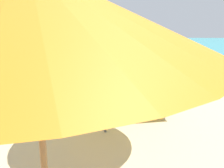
{
  "coord_description": "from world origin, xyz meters",
  "views": [
    {
      "loc": [
        0.82,
        5.02,
        2.42
      ],
      "look_at": [
        0.48,
        10.97,
        0.85
      ],
      "focal_mm": 39.14,
      "sensor_mm": 36.0,
      "label": 1
    }
  ],
  "objects_px": {
    "umbrella_fourth": "(105,33)",
    "umbrella_sixth": "(118,19)",
    "umbrella_third": "(32,12)",
    "lounger_fourth_shoreside": "(140,108)",
    "lounger_fifth_shoreside": "(136,77)",
    "lounger_sixth_shoreside": "(128,62)",
    "lounger_farthest_shoreside": "(132,53)",
    "person_walking_near": "(140,40)",
    "umbrella_fifth": "(114,16)",
    "umbrella_farthest": "(122,21)",
    "lounger_farthest_inland": "(131,60)"
  },
  "relations": [
    {
      "from": "umbrella_fourth",
      "to": "umbrella_sixth",
      "type": "distance_m",
      "value": 6.71
    },
    {
      "from": "umbrella_third",
      "to": "umbrella_fourth",
      "type": "bearing_deg",
      "value": 87.86
    },
    {
      "from": "lounger_fourth_shoreside",
      "to": "lounger_fifth_shoreside",
      "type": "height_order",
      "value": "lounger_fifth_shoreside"
    },
    {
      "from": "umbrella_third",
      "to": "lounger_fifth_shoreside",
      "type": "height_order",
      "value": "umbrella_third"
    },
    {
      "from": "lounger_sixth_shoreside",
      "to": "lounger_farthest_shoreside",
      "type": "distance_m",
      "value": 3.03
    },
    {
      "from": "umbrella_fourth",
      "to": "lounger_fifth_shoreside",
      "type": "height_order",
      "value": "umbrella_fourth"
    },
    {
      "from": "umbrella_sixth",
      "to": "lounger_farthest_shoreside",
      "type": "relative_size",
      "value": 2.21
    },
    {
      "from": "lounger_fifth_shoreside",
      "to": "umbrella_sixth",
      "type": "relative_size",
      "value": 0.49
    },
    {
      "from": "person_walking_near",
      "to": "umbrella_fourth",
      "type": "bearing_deg",
      "value": -91.65
    },
    {
      "from": "umbrella_fifth",
      "to": "person_walking_near",
      "type": "height_order",
      "value": "umbrella_fifth"
    },
    {
      "from": "lounger_fourth_shoreside",
      "to": "umbrella_fifth",
      "type": "bearing_deg",
      "value": 94.93
    },
    {
      "from": "umbrella_farthest",
      "to": "umbrella_sixth",
      "type": "bearing_deg",
      "value": -92.48
    },
    {
      "from": "umbrella_fourth",
      "to": "lounger_fourth_shoreside",
      "type": "height_order",
      "value": "umbrella_fourth"
    },
    {
      "from": "umbrella_third",
      "to": "umbrella_fifth",
      "type": "relative_size",
      "value": 0.96
    },
    {
      "from": "umbrella_third",
      "to": "lounger_farthest_shoreside",
      "type": "distance_m",
      "value": 14.58
    },
    {
      "from": "umbrella_fifth",
      "to": "lounger_fifth_shoreside",
      "type": "relative_size",
      "value": 2.1
    },
    {
      "from": "lounger_fourth_shoreside",
      "to": "umbrella_third",
      "type": "bearing_deg",
      "value": -115.5
    },
    {
      "from": "umbrella_sixth",
      "to": "lounger_sixth_shoreside",
      "type": "height_order",
      "value": "umbrella_sixth"
    },
    {
      "from": "umbrella_sixth",
      "to": "lounger_sixth_shoreside",
      "type": "relative_size",
      "value": 2.09
    },
    {
      "from": "umbrella_third",
      "to": "umbrella_sixth",
      "type": "distance_m",
      "value": 10.19
    },
    {
      "from": "umbrella_fifth",
      "to": "umbrella_sixth",
      "type": "distance_m",
      "value": 3.47
    },
    {
      "from": "lounger_sixth_shoreside",
      "to": "umbrella_fifth",
      "type": "bearing_deg",
      "value": -87.67
    },
    {
      "from": "umbrella_fifth",
      "to": "lounger_farthest_shoreside",
      "type": "bearing_deg",
      "value": 84.09
    },
    {
      "from": "umbrella_third",
      "to": "umbrella_sixth",
      "type": "bearing_deg",
      "value": 89.1
    },
    {
      "from": "person_walking_near",
      "to": "lounger_sixth_shoreside",
      "type": "bearing_deg",
      "value": -94.21
    },
    {
      "from": "umbrella_third",
      "to": "person_walking_near",
      "type": "distance_m",
      "value": 17.67
    },
    {
      "from": "lounger_farthest_shoreside",
      "to": "person_walking_near",
      "type": "relative_size",
      "value": 0.82
    },
    {
      "from": "umbrella_fifth",
      "to": "lounger_farthest_inland",
      "type": "height_order",
      "value": "umbrella_fifth"
    },
    {
      "from": "lounger_sixth_shoreside",
      "to": "umbrella_farthest",
      "type": "bearing_deg",
      "value": 110.82
    },
    {
      "from": "lounger_fifth_shoreside",
      "to": "lounger_farthest_inland",
      "type": "xyz_separation_m",
      "value": [
        -0.15,
        4.26,
        -0.01
      ]
    },
    {
      "from": "lounger_farthest_shoreside",
      "to": "lounger_sixth_shoreside",
      "type": "bearing_deg",
      "value": -93.23
    },
    {
      "from": "umbrella_farthest",
      "to": "person_walking_near",
      "type": "bearing_deg",
      "value": 72.91
    },
    {
      "from": "umbrella_sixth",
      "to": "lounger_farthest_shoreside",
      "type": "distance_m",
      "value": 4.79
    },
    {
      "from": "lounger_farthest_shoreside",
      "to": "person_walking_near",
      "type": "height_order",
      "value": "person_walking_near"
    },
    {
      "from": "umbrella_sixth",
      "to": "umbrella_farthest",
      "type": "bearing_deg",
      "value": 87.52
    },
    {
      "from": "lounger_fourth_shoreside",
      "to": "umbrella_farthest",
      "type": "height_order",
      "value": "umbrella_farthest"
    },
    {
      "from": "lounger_fourth_shoreside",
      "to": "person_walking_near",
      "type": "relative_size",
      "value": 0.9
    },
    {
      "from": "umbrella_farthest",
      "to": "lounger_fifth_shoreside",
      "type": "bearing_deg",
      "value": -82.79
    },
    {
      "from": "lounger_sixth_shoreside",
      "to": "umbrella_fourth",
      "type": "bearing_deg",
      "value": -85.46
    },
    {
      "from": "lounger_sixth_shoreside",
      "to": "umbrella_farthest",
      "type": "xyz_separation_m",
      "value": [
        -0.4,
        1.83,
        2.09
      ]
    },
    {
      "from": "umbrella_third",
      "to": "lounger_fourth_shoreside",
      "type": "bearing_deg",
      "value": 77.88
    },
    {
      "from": "umbrella_farthest",
      "to": "lounger_farthest_inland",
      "type": "bearing_deg",
      "value": -65.76
    },
    {
      "from": "umbrella_farthest",
      "to": "lounger_farthest_inland",
      "type": "relative_size",
      "value": 1.84
    },
    {
      "from": "umbrella_third",
      "to": "lounger_sixth_shoreside",
      "type": "height_order",
      "value": "umbrella_third"
    },
    {
      "from": "lounger_sixth_shoreside",
      "to": "lounger_farthest_shoreside",
      "type": "relative_size",
      "value": 1.05
    },
    {
      "from": "person_walking_near",
      "to": "lounger_fifth_shoreside",
      "type": "bearing_deg",
      "value": -89.32
    },
    {
      "from": "lounger_sixth_shoreside",
      "to": "umbrella_sixth",
      "type": "bearing_deg",
      "value": -105.49
    },
    {
      "from": "umbrella_farthest",
      "to": "lounger_farthest_inland",
      "type": "height_order",
      "value": "umbrella_farthest"
    },
    {
      "from": "umbrella_sixth",
      "to": "umbrella_third",
      "type": "bearing_deg",
      "value": -90.9
    },
    {
      "from": "umbrella_fourth",
      "to": "lounger_farthest_inland",
      "type": "distance_m",
      "value": 8.73
    }
  ]
}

